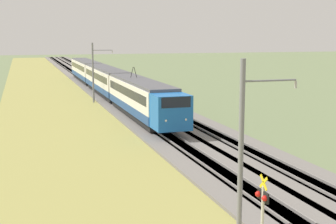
{
  "coord_description": "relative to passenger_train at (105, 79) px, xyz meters",
  "views": [
    {
      "loc": [
        -12.08,
        10.89,
        8.12
      ],
      "look_at": [
        22.51,
        0.0,
        2.21
      ],
      "focal_mm": 50.0,
      "sensor_mm": 36.0,
      "label": 1
    }
  ],
  "objects": [
    {
      "name": "grass_verge",
      "position": [
        -0.78,
        6.7,
        -2.29
      ],
      "size": [
        240.0,
        13.56,
        0.12
      ],
      "color": "#99934C",
      "rests_on": "ground"
    },
    {
      "name": "crossing_signal_near",
      "position": [
        -49.47,
        3.33,
        -0.2
      ],
      "size": [
        0.7,
        0.23,
        3.52
      ],
      "rotation": [
        0.0,
        0.0,
        1.57
      ],
      "color": "beige",
      "rests_on": "ground"
    },
    {
      "name": "track_main",
      "position": [
        -0.78,
        0.0,
        -2.19
      ],
      "size": [
        240.0,
        1.57,
        0.45
      ],
      "color": "#4C4238",
      "rests_on": "ground"
    },
    {
      "name": "passenger_train",
      "position": [
        0.0,
        0.0,
        0.0
      ],
      "size": [
        59.94,
        2.88,
        5.03
      ],
      "rotation": [
        0.0,
        0.0,
        3.14
      ],
      "color": "blue",
      "rests_on": "ground"
    },
    {
      "name": "ballast_main",
      "position": [
        -0.78,
        0.0,
        -2.2
      ],
      "size": [
        240.0,
        4.4,
        0.3
      ],
      "color": "slate",
      "rests_on": "ground"
    },
    {
      "name": "catenary_mast_near",
      "position": [
        -46.26,
        2.51,
        1.41
      ],
      "size": [
        0.22,
        2.56,
        7.25
      ],
      "color": "slate",
      "rests_on": "ground"
    },
    {
      "name": "catenary_mast_mid",
      "position": [
        -6.25,
        2.51,
        1.44
      ],
      "size": [
        0.22,
        2.56,
        7.33
      ],
      "color": "slate",
      "rests_on": "ground"
    },
    {
      "name": "ballast_adjacent",
      "position": [
        -0.78,
        -3.89,
        -2.2
      ],
      "size": [
        240.0,
        4.4,
        0.3
      ],
      "color": "slate",
      "rests_on": "ground"
    },
    {
      "name": "track_adjacent",
      "position": [
        -0.78,
        -3.89,
        -2.19
      ],
      "size": [
        240.0,
        1.57,
        0.45
      ],
      "color": "#4C4238",
      "rests_on": "ground"
    }
  ]
}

